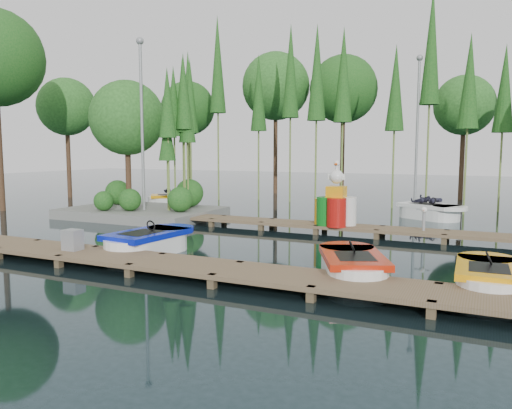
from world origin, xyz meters
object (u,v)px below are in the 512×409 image
at_px(boat_blue, 149,243).
at_px(boat_yellow_far, 173,200).
at_px(island, 139,142).
at_px(yellow_barrel, 323,211).
at_px(boat_red, 352,268).
at_px(drum_cluster, 336,207).
at_px(utility_cabinet, 73,240).

bearing_deg(boat_blue, boat_yellow_far, 127.43).
bearing_deg(island, yellow_barrel, -5.38).
bearing_deg(boat_red, boat_yellow_far, 115.03).
xyz_separation_m(boat_blue, drum_cluster, (3.79, 5.21, 0.66)).
height_order(utility_cabinet, yellow_barrel, yellow_barrel).
height_order(boat_red, drum_cluster, drum_cluster).
bearing_deg(island, boat_red, -30.89).
bearing_deg(boat_red, drum_cluster, 85.78).
height_order(boat_yellow_far, drum_cluster, drum_cluster).
xyz_separation_m(boat_yellow_far, yellow_barrel, (9.44, -4.71, 0.45)).
xyz_separation_m(boat_blue, boat_yellow_far, (-6.16, 10.08, -0.00)).
height_order(boat_yellow_far, utility_cabinet, boat_yellow_far).
relative_size(boat_red, boat_yellow_far, 1.06).
bearing_deg(boat_blue, yellow_barrel, 64.58).
bearing_deg(boat_red, yellow_barrel, 89.76).
bearing_deg(boat_blue, drum_cluster, 59.92).
height_order(boat_red, boat_yellow_far, boat_yellow_far).
height_order(boat_yellow_far, yellow_barrel, boat_yellow_far).
bearing_deg(utility_cabinet, yellow_barrel, 57.74).
xyz_separation_m(utility_cabinet, yellow_barrel, (4.42, 7.00, 0.18)).
distance_m(island, boat_red, 13.03).
distance_m(boat_blue, boat_yellow_far, 11.81).
bearing_deg(boat_red, boat_blue, 152.63).
xyz_separation_m(boat_blue, utility_cabinet, (-1.14, -1.63, 0.27)).
height_order(boat_red, yellow_barrel, yellow_barrel).
distance_m(boat_red, yellow_barrel, 6.27).
xyz_separation_m(utility_cabinet, drum_cluster, (4.94, 6.84, 0.38)).
distance_m(island, boat_blue, 8.52).
xyz_separation_m(boat_yellow_far, drum_cluster, (9.96, -4.87, 0.66)).
distance_m(island, yellow_barrel, 8.78).
xyz_separation_m(boat_red, yellow_barrel, (-2.50, 5.73, 0.46)).
xyz_separation_m(boat_yellow_far, utility_cabinet, (5.02, -11.71, 0.28)).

